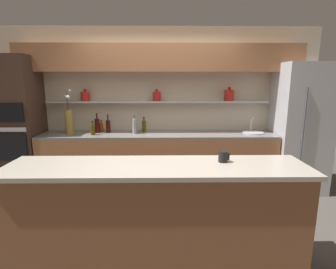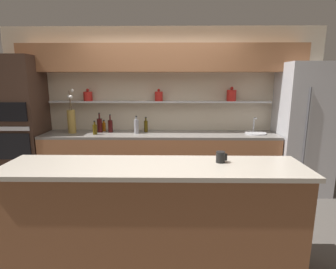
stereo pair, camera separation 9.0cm
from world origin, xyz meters
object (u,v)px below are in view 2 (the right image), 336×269
at_px(bottle_sauce_1, 104,127).
at_px(bottle_wine_5, 100,125).
at_px(refrigerator, 303,129).
at_px(coffee_mug, 221,157).
at_px(bottle_oil_4, 95,129).
at_px(bottle_oil_0, 146,126).
at_px(flower_vase, 71,120).
at_px(bottle_wine_2, 110,126).
at_px(bottle_spirit_3, 136,126).
at_px(sink_fixture, 255,132).
at_px(oven_tower, 21,124).

distance_m(bottle_sauce_1, bottle_wine_5, 0.11).
relative_size(refrigerator, coffee_mug, 19.88).
height_order(bottle_oil_4, coffee_mug, bottle_oil_4).
distance_m(bottle_oil_0, bottle_sauce_1, 0.71).
bearing_deg(bottle_oil_4, bottle_oil_0, 16.06).
bearing_deg(flower_vase, bottle_wine_5, 8.99).
relative_size(bottle_wine_2, coffee_mug, 2.89).
xyz_separation_m(bottle_sauce_1, bottle_spirit_3, (0.57, -0.18, 0.04)).
distance_m(flower_vase, coffee_mug, 2.74).
height_order(bottle_sauce_1, bottle_spirit_3, bottle_spirit_3).
bearing_deg(bottle_sauce_1, bottle_oil_4, -105.44).
xyz_separation_m(sink_fixture, bottle_spirit_3, (-1.90, -0.01, 0.10)).
distance_m(flower_vase, sink_fixture, 2.94).
bearing_deg(sink_fixture, flower_vase, 179.83).
height_order(refrigerator, bottle_sauce_1, refrigerator).
bearing_deg(bottle_sauce_1, refrigerator, -3.90).
bearing_deg(bottle_spirit_3, bottle_wine_5, 172.11).
relative_size(oven_tower, bottle_spirit_3, 7.55).
distance_m(flower_vase, bottle_oil_0, 1.19).
distance_m(bottle_spirit_3, bottle_oil_4, 0.65).
bearing_deg(bottle_wine_5, bottle_wine_2, -0.61).
bearing_deg(bottle_spirit_3, refrigerator, -0.87).
height_order(refrigerator, flower_vase, refrigerator).
xyz_separation_m(oven_tower, flower_vase, (0.81, 0.02, 0.08)).
bearing_deg(sink_fixture, bottle_wine_5, 178.26).
bearing_deg(bottle_sauce_1, bottle_wine_5, -116.13).
relative_size(bottle_sauce_1, bottle_oil_4, 0.86).
distance_m(sink_fixture, bottle_oil_0, 1.77).
xyz_separation_m(flower_vase, bottle_sauce_1, (0.47, 0.16, -0.14)).
relative_size(refrigerator, oven_tower, 0.95).
distance_m(bottle_oil_4, coffee_mug, 2.38).
bearing_deg(refrigerator, flower_vase, 179.11).
bearing_deg(bottle_oil_0, bottle_wine_2, -175.12).
xyz_separation_m(sink_fixture, bottle_sauce_1, (-2.46, 0.17, 0.06)).
xyz_separation_m(oven_tower, bottle_wine_5, (1.24, 0.09, -0.02)).
height_order(sink_fixture, bottle_spirit_3, bottle_spirit_3).
height_order(bottle_wine_2, bottle_spirit_3, bottle_wine_2).
relative_size(bottle_oil_0, coffee_mug, 2.42).
distance_m(oven_tower, coffee_mug, 3.38).
relative_size(bottle_sauce_1, bottle_wine_2, 0.64).
bearing_deg(oven_tower, bottle_spirit_3, 0.09).
relative_size(bottle_spirit_3, bottle_wine_5, 0.88).
xyz_separation_m(bottle_oil_4, coffee_mug, (1.65, -1.72, 0.07)).
bearing_deg(bottle_wine_2, sink_fixture, -1.83).
relative_size(bottle_wine_2, bottle_oil_4, 1.35).
distance_m(oven_tower, bottle_oil_4, 1.21).
xyz_separation_m(refrigerator, bottle_spirit_3, (-2.62, 0.04, 0.03)).
relative_size(bottle_oil_0, bottle_wine_5, 0.77).
bearing_deg(flower_vase, refrigerator, -0.89).
height_order(oven_tower, flower_vase, oven_tower).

